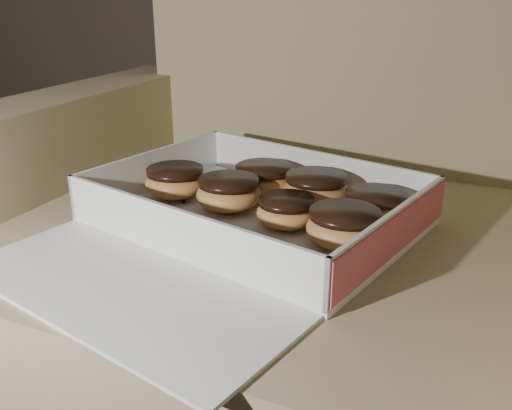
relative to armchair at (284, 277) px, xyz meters
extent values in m
cube|color=#8D7C5A|center=(0.00, -0.05, -0.09)|extent=(0.76, 0.76, 0.45)
cube|color=#8D7C5A|center=(0.00, 0.30, 0.41)|extent=(0.76, 0.15, 0.55)
cube|color=#8D7C5A|center=(-0.41, -0.05, -0.02)|extent=(0.13, 0.76, 0.59)
cube|color=white|center=(-0.01, -0.09, 0.14)|extent=(0.49, 0.41, 0.01)
cube|color=white|center=(0.02, 0.07, 0.17)|extent=(0.42, 0.10, 0.06)
cube|color=white|center=(-0.05, -0.24, 0.17)|extent=(0.42, 0.10, 0.06)
cube|color=white|center=(-0.22, -0.04, 0.17)|extent=(0.08, 0.32, 0.06)
cube|color=white|center=(0.20, -0.13, 0.17)|extent=(0.08, 0.32, 0.06)
cube|color=#CB5160|center=(0.20, -0.14, 0.17)|extent=(0.07, 0.31, 0.05)
cube|color=white|center=(-0.07, -0.33, 0.13)|extent=(0.45, 0.27, 0.01)
ellipsoid|color=#E3954F|center=(0.13, -0.13, 0.16)|extent=(0.10, 0.10, 0.05)
cylinder|color=black|center=(0.13, -0.13, 0.18)|extent=(0.09, 0.09, 0.01)
ellipsoid|color=#E3954F|center=(0.05, -0.01, 0.16)|extent=(0.10, 0.10, 0.05)
cylinder|color=black|center=(0.05, -0.01, 0.18)|extent=(0.09, 0.09, 0.01)
ellipsoid|color=#E3954F|center=(0.04, -0.10, 0.16)|extent=(0.08, 0.08, 0.04)
cylinder|color=black|center=(0.04, -0.10, 0.18)|extent=(0.08, 0.08, 0.01)
ellipsoid|color=#E3954F|center=(-0.04, 0.01, 0.16)|extent=(0.10, 0.10, 0.05)
cylinder|color=black|center=(-0.04, 0.01, 0.18)|extent=(0.09, 0.09, 0.01)
ellipsoid|color=#E3954F|center=(-0.06, -0.07, 0.16)|extent=(0.10, 0.10, 0.05)
cylinder|color=black|center=(-0.06, -0.07, 0.18)|extent=(0.09, 0.09, 0.01)
ellipsoid|color=#E3954F|center=(0.15, -0.04, 0.16)|extent=(0.09, 0.09, 0.05)
cylinder|color=black|center=(0.15, -0.04, 0.18)|extent=(0.09, 0.09, 0.01)
ellipsoid|color=#E3954F|center=(-0.16, -0.06, 0.16)|extent=(0.10, 0.10, 0.05)
cylinder|color=black|center=(-0.16, -0.06, 0.18)|extent=(0.09, 0.09, 0.01)
ellipsoid|color=black|center=(-0.14, -0.08, 0.14)|extent=(0.01, 0.01, 0.00)
ellipsoid|color=black|center=(0.15, -0.27, 0.14)|extent=(0.01, 0.01, 0.00)
ellipsoid|color=black|center=(0.15, -0.23, 0.14)|extent=(0.01, 0.01, 0.00)
camera|label=1|loc=(0.31, -0.79, 0.47)|focal=40.00mm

